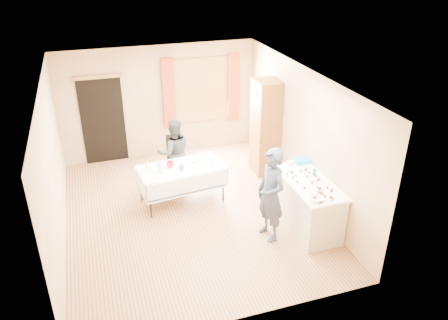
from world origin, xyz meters
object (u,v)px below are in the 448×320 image
object	(u,v)px
counter	(307,204)
girl	(271,195)
cabinet	(265,128)
party_table	(182,181)
chair	(176,165)
woman	(174,153)

from	to	relation	value
counter	girl	bearing A→B (deg)	-172.68
cabinet	party_table	distance (m)	2.22
cabinet	party_table	size ratio (longest dim) A/B	1.21
party_table	girl	xyz separation A→B (m)	(1.17, -1.62, 0.39)
girl	chair	bearing A→B (deg)	-170.06
counter	party_table	bearing A→B (deg)	141.73
cabinet	counter	size ratio (longest dim) A/B	1.34
girl	party_table	bearing A→B (deg)	-156.04
party_table	chair	distance (m)	1.05
chair	woman	bearing A→B (deg)	-94.13
woman	counter	bearing A→B (deg)	132.06
party_table	woman	bearing A→B (deg)	81.79
cabinet	woman	bearing A→B (deg)	179.83
cabinet	counter	distance (m)	2.28
woman	party_table	bearing A→B (deg)	89.52
cabinet	girl	size ratio (longest dim) A/B	1.25
party_table	woman	xyz separation A→B (m)	(0.02, 0.68, 0.29)
cabinet	party_table	world-z (taller)	cabinet
party_table	woman	world-z (taller)	woman
party_table	chair	size ratio (longest dim) A/B	1.85
chair	cabinet	bearing A→B (deg)	-0.33
chair	woman	distance (m)	0.58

